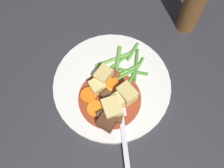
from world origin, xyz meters
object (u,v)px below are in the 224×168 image
object	(u,v)px
carrot_slice_0	(93,108)
potato_chunk_0	(127,94)
meat_chunk_1	(107,122)
fork	(123,126)
carrot_slice_2	(105,90)
potato_chunk_1	(116,102)
meat_chunk_2	(118,118)
dinner_plate	(112,85)
meat_chunk_0	(108,97)
meat_chunk_3	(103,117)
carrot_slice_1	(113,85)
potato_chunk_3	(112,109)
pepper_mill	(193,6)
carrot_slice_3	(89,96)
meat_chunk_4	(111,74)
potato_chunk_2	(97,86)
potato_chunk_4	(102,78)

from	to	relation	value
carrot_slice_0	potato_chunk_0	bearing A→B (deg)	141.05
meat_chunk_1	fork	distance (m)	0.03
carrot_slice_0	carrot_slice_2	xyz separation A→B (m)	(-0.05, 0.00, 0.00)
carrot_slice_0	fork	size ratio (longest dim) A/B	0.24
carrot_slice_2	potato_chunk_1	xyz separation A→B (m)	(0.01, 0.04, 0.01)
meat_chunk_1	meat_chunk_2	size ratio (longest dim) A/B	1.67
dinner_plate	carrot_slice_2	distance (m)	0.03
meat_chunk_0	meat_chunk_3	bearing A→B (deg)	18.09
carrot_slice_1	potato_chunk_3	size ratio (longest dim) A/B	0.68
carrot_slice_1	potato_chunk_0	world-z (taller)	potato_chunk_0
dinner_plate	carrot_slice_1	world-z (taller)	carrot_slice_1
fork	potato_chunk_0	bearing A→B (deg)	-157.22
potato_chunk_1	pepper_mill	world-z (taller)	pepper_mill
meat_chunk_2	fork	size ratio (longest dim) A/B	0.13
carrot_slice_3	pepper_mill	xyz separation A→B (m)	(-0.29, 0.10, 0.05)
carrot_slice_3	meat_chunk_4	distance (m)	0.07
meat_chunk_2	fork	xyz separation A→B (m)	(0.01, 0.02, -0.01)
carrot_slice_2	fork	bearing A→B (deg)	56.25
potato_chunk_1	potato_chunk_0	bearing A→B (deg)	157.67
meat_chunk_1	meat_chunk_4	size ratio (longest dim) A/B	1.55
meat_chunk_1	meat_chunk_3	bearing A→B (deg)	-108.37
carrot_slice_2	meat_chunk_2	world-z (taller)	meat_chunk_2
potato_chunk_1	potato_chunk_3	world-z (taller)	potato_chunk_3
meat_chunk_0	fork	distance (m)	0.07
carrot_slice_1	meat_chunk_4	distance (m)	0.03
carrot_slice_1	carrot_slice_2	distance (m)	0.02
meat_chunk_4	carrot_slice_2	bearing A→B (deg)	12.35
carrot_slice_2	potato_chunk_0	distance (m)	0.05
fork	pepper_mill	xyz separation A→B (m)	(-0.31, 0.00, 0.06)
carrot_slice_2	fork	size ratio (longest dim) A/B	0.17
meat_chunk_0	meat_chunk_2	size ratio (longest dim) A/B	1.31
potato_chunk_0	carrot_slice_0	bearing A→B (deg)	-38.95
carrot_slice_1	meat_chunk_4	xyz separation A→B (m)	(-0.02, -0.02, 0.00)
carrot_slice_0	meat_chunk_2	world-z (taller)	meat_chunk_2
carrot_slice_3	potato_chunk_2	size ratio (longest dim) A/B	1.19
carrot_slice_0	potato_chunk_1	xyz separation A→B (m)	(-0.03, 0.04, 0.01)
meat_chunk_4	meat_chunk_2	bearing A→B (deg)	38.98
meat_chunk_1	pepper_mill	world-z (taller)	pepper_mill
carrot_slice_2	carrot_slice_3	bearing A→B (deg)	-39.12
carrot_slice_3	fork	xyz separation A→B (m)	(0.02, 0.10, -0.00)
potato_chunk_2	potato_chunk_4	xyz separation A→B (m)	(-0.02, -0.00, 0.00)
carrot_slice_0	carrot_slice_1	bearing A→B (deg)	171.98
potato_chunk_0	meat_chunk_3	xyz separation A→B (m)	(0.07, -0.02, -0.01)
potato_chunk_2	meat_chunk_2	distance (m)	0.08
potato_chunk_1	meat_chunk_1	world-z (taller)	potato_chunk_1
potato_chunk_3	meat_chunk_3	xyz separation A→B (m)	(0.02, -0.01, -0.01)
potato_chunk_3	meat_chunk_0	xyz separation A→B (m)	(-0.02, -0.02, -0.01)
potato_chunk_0	potato_chunk_1	bearing A→B (deg)	-22.33
potato_chunk_3	potato_chunk_4	world-z (taller)	same
meat_chunk_2	meat_chunk_4	world-z (taller)	same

